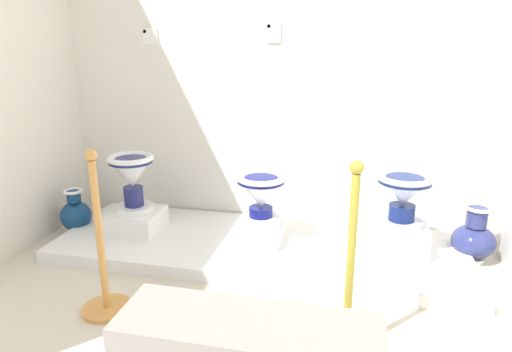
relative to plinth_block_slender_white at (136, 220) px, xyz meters
The scene contains 14 objects.
wall_back 1.75m from the plinth_block_slender_white, 30.47° to the left, with size 3.55×0.06×3.05m, color silver.
display_platform 0.96m from the plinth_block_slender_white, ahead, with size 2.90×1.00×0.09m, color white.
plinth_block_slender_white is the anchor object (origin of this frame).
antique_toilet_slender_white 0.36m from the plinth_block_slender_white, ahead, with size 0.34×0.34×0.43m.
plinth_block_tall_cobalt 0.96m from the plinth_block_slender_white, ahead, with size 0.30×0.33×0.12m, color white.
antique_toilet_tall_cobalt 1.00m from the plinth_block_slender_white, ahead, with size 0.35×0.35×0.38m.
plinth_block_central_ornate 1.92m from the plinth_block_slender_white, ahead, with size 0.36×0.29×0.19m, color white.
antique_toilet_central_ornate 1.95m from the plinth_block_slender_white, ahead, with size 0.36×0.36×0.36m.
info_placard_first 1.44m from the plinth_block_slender_white, 93.85° to the left, with size 0.13×0.01×0.13m.
info_placard_second 1.74m from the plinth_block_slender_white, 28.87° to the left, with size 0.11×0.01×0.15m.
decorative_vase_corner 0.53m from the plinth_block_slender_white, behind, with size 0.24×0.24×0.37m.
decorative_vase_spare 2.44m from the plinth_block_slender_white, ahead, with size 0.29×0.29×0.40m.
stanchion_post_near_left 0.94m from the plinth_block_slender_white, 73.34° to the right, with size 0.28×0.28×0.94m.
stanchion_post_near_right 1.88m from the plinth_block_slender_white, 31.31° to the right, with size 0.26×0.26×0.98m.
Camera 1 is at (2.32, -0.64, 1.47)m, focal length 31.91 mm.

